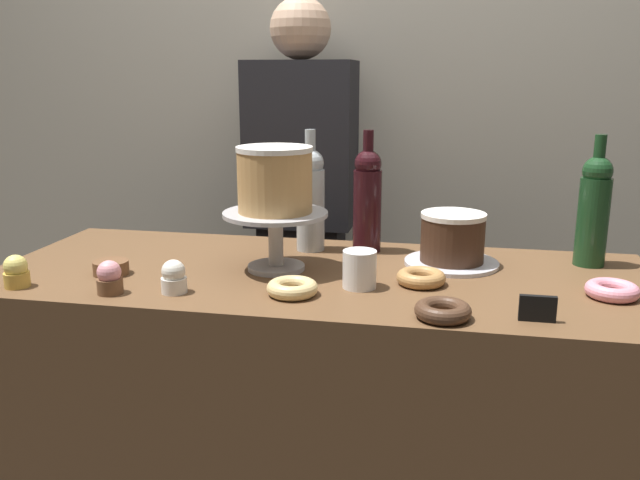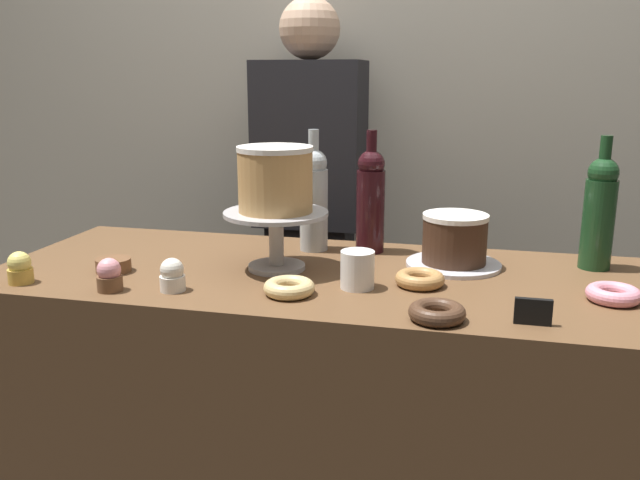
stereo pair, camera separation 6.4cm
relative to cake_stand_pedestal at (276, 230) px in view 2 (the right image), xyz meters
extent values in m
cube|color=#BCB7A8|center=(0.11, 0.90, 0.31)|extent=(6.00, 0.05, 2.60)
cube|color=brown|center=(0.11, 0.00, -0.54)|extent=(1.59, 0.64, 0.89)
cylinder|color=#B2B2B7|center=(0.00, 0.00, -0.09)|extent=(0.14, 0.14, 0.01)
cylinder|color=#B2B2B7|center=(0.00, 0.00, -0.03)|extent=(0.04, 0.04, 0.12)
cylinder|color=#B2B2B7|center=(0.00, 0.00, 0.04)|extent=(0.25, 0.25, 0.01)
cylinder|color=tan|center=(0.00, 0.00, 0.12)|extent=(0.18, 0.18, 0.14)
cylinder|color=white|center=(0.00, 0.00, 0.20)|extent=(0.18, 0.18, 0.01)
cylinder|color=silver|center=(0.42, 0.13, -0.09)|extent=(0.23, 0.23, 0.01)
cylinder|color=#3D2619|center=(0.42, 0.13, -0.03)|extent=(0.16, 0.16, 0.11)
cylinder|color=white|center=(0.42, 0.13, 0.03)|extent=(0.16, 0.16, 0.01)
cylinder|color=#B2BCC1|center=(0.04, 0.20, 0.01)|extent=(0.08, 0.08, 0.22)
sphere|color=#B2BCC1|center=(0.04, 0.20, 0.14)|extent=(0.07, 0.07, 0.07)
cylinder|color=#B2BCC1|center=(0.04, 0.20, 0.19)|extent=(0.03, 0.03, 0.08)
cylinder|color=#193D1E|center=(0.76, 0.19, 0.01)|extent=(0.08, 0.08, 0.22)
sphere|color=#193D1E|center=(0.76, 0.19, 0.14)|extent=(0.07, 0.07, 0.07)
cylinder|color=#193D1E|center=(0.76, 0.19, 0.19)|extent=(0.03, 0.03, 0.08)
cylinder|color=black|center=(0.19, 0.22, 0.01)|extent=(0.08, 0.08, 0.22)
sphere|color=black|center=(0.19, 0.22, 0.14)|extent=(0.07, 0.07, 0.07)
cylinder|color=black|center=(0.19, 0.22, 0.19)|extent=(0.03, 0.03, 0.08)
cylinder|color=white|center=(-0.17, -0.21, -0.08)|extent=(0.06, 0.06, 0.03)
sphere|color=white|center=(-0.17, -0.21, -0.05)|extent=(0.05, 0.05, 0.05)
cylinder|color=gold|center=(-0.54, -0.25, -0.08)|extent=(0.06, 0.06, 0.03)
sphere|color=#EFDB6B|center=(-0.54, -0.25, -0.05)|extent=(0.05, 0.05, 0.05)
cylinder|color=brown|center=(-0.31, -0.25, -0.08)|extent=(0.06, 0.06, 0.03)
sphere|color=pink|center=(-0.31, -0.25, -0.05)|extent=(0.05, 0.05, 0.05)
torus|color=pink|center=(0.76, -0.06, -0.08)|extent=(0.11, 0.11, 0.03)
torus|color=#B27F47|center=(0.35, -0.05, -0.08)|extent=(0.11, 0.11, 0.03)
torus|color=#E0C17F|center=(0.08, -0.18, -0.08)|extent=(0.11, 0.11, 0.03)
torus|color=#472D1E|center=(0.41, -0.26, -0.08)|extent=(0.11, 0.11, 0.03)
cylinder|color=brown|center=(-0.38, -0.11, -0.09)|extent=(0.08, 0.08, 0.01)
cylinder|color=brown|center=(-0.38, -0.11, -0.08)|extent=(0.08, 0.08, 0.01)
cylinder|color=brown|center=(-0.38, -0.11, -0.07)|extent=(0.08, 0.08, 0.01)
cube|color=black|center=(0.59, -0.24, -0.07)|extent=(0.07, 0.01, 0.05)
cylinder|color=white|center=(0.22, -0.10, -0.06)|extent=(0.08, 0.08, 0.08)
cube|color=black|center=(-0.09, 0.68, -0.56)|extent=(0.28, 0.18, 0.85)
cube|color=#232328|center=(-0.09, 0.68, 0.14)|extent=(0.36, 0.22, 0.55)
sphere|color=tan|center=(-0.09, 0.68, 0.51)|extent=(0.20, 0.20, 0.20)
camera|label=1|loc=(0.41, -1.50, 0.37)|focal=37.04mm
camera|label=2|loc=(0.47, -1.49, 0.37)|focal=37.04mm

